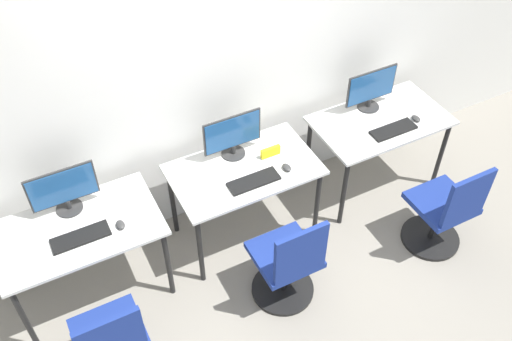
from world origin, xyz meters
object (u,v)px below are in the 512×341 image
monitor_left (63,190)px  mouse_right (416,118)px  keyboard_right (393,130)px  office_chair_right (444,213)px  monitor_center (233,135)px  mouse_center (287,167)px  keyboard_center (254,181)px  monitor_right (371,89)px  mouse_left (120,225)px  keyboard_left (81,237)px  office_chair_center (288,266)px

monitor_left → mouse_right: size_ratio=5.21×
keyboard_right → office_chair_right: 0.77m
monitor_center → mouse_center: bearing=-50.2°
monitor_center → office_chair_right: 1.77m
monitor_center → keyboard_center: bearing=-90.0°
keyboard_center → monitor_right: 1.33m
mouse_left → keyboard_left: bearing=175.0°
monitor_left → office_chair_right: bearing=-21.8°
keyboard_center → monitor_left: bearing=164.0°
keyboard_center → mouse_right: size_ratio=4.35×
mouse_left → office_chair_right: bearing=-17.1°
keyboard_right → office_chair_right: bearing=-85.0°
office_chair_right → mouse_right: bearing=74.7°
mouse_left → monitor_right: monitor_right is taller
mouse_right → monitor_left: bearing=173.0°
mouse_right → keyboard_center: bearing=-179.1°
keyboard_center → office_chair_center: (-0.01, -0.55, -0.37)m
keyboard_left → mouse_left: bearing=-5.0°
monitor_left → office_chair_right: size_ratio=0.52×
keyboard_right → mouse_right: size_ratio=4.35×
monitor_left → office_chair_right: monitor_left is taller
office_chair_center → monitor_right: (1.28, 0.90, 0.55)m
keyboard_left → mouse_right: (2.80, -0.04, 0.01)m
mouse_left → monitor_right: bearing=7.7°
keyboard_left → mouse_right: 2.80m
mouse_left → mouse_right: same height
mouse_center → office_chair_right: size_ratio=0.10×
monitor_right → mouse_center: bearing=-161.0°
monitor_right → keyboard_right: monitor_right is taller
mouse_right → monitor_right: bearing=127.5°
office_chair_right → mouse_left: bearing=162.9°
office_chair_center → keyboard_right: bearing=23.1°
mouse_left → keyboard_center: size_ratio=0.23×
mouse_center → office_chair_center: bearing=-117.5°
mouse_center → mouse_right: 1.24m
mouse_center → keyboard_center: bearing=-178.3°
keyboard_right → keyboard_center: bearing=179.9°
keyboard_right → mouse_right: mouse_right is taller
mouse_center → monitor_center: bearing=129.8°
monitor_left → monitor_right: (2.55, -0.02, 0.00)m
monitor_right → keyboard_right: size_ratio=1.20×
monitor_left → mouse_right: monitor_left is taller
keyboard_left → office_chair_center: 1.46m
keyboard_left → office_chair_right: bearing=-15.9°
monitor_center → mouse_right: (1.52, -0.32, -0.17)m
office_chair_center → keyboard_right: 1.44m
office_chair_center → mouse_right: bearing=20.5°
keyboard_left → mouse_right: size_ratio=4.35×
keyboard_center → mouse_center: (0.28, 0.01, 0.01)m
monitor_left → keyboard_right: monitor_left is taller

